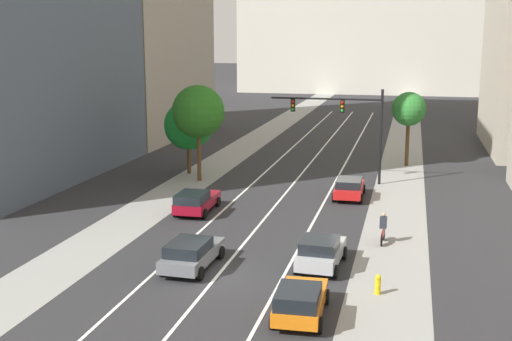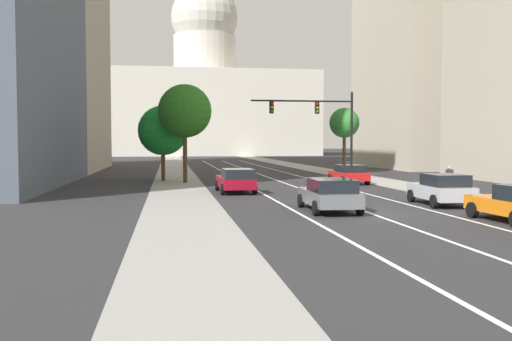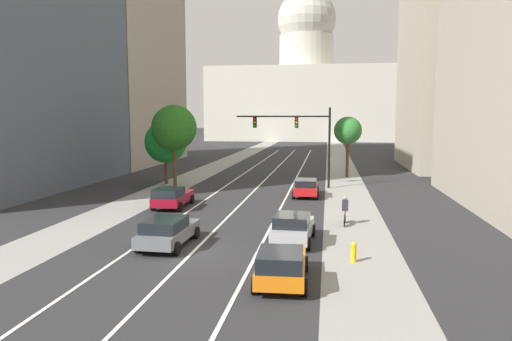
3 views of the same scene
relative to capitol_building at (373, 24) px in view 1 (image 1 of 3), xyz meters
The scene contains 18 objects.
ground_plane 73.40m from the capitol_building, 90.00° to the right, with size 400.00×400.00×0.00m, color #2B2B2D.
sidewalk_left 78.71m from the capitol_building, 95.85° to the right, with size 3.66×130.00×0.01m, color gray.
sidewalk_right 78.71m from the capitol_building, 84.15° to the right, with size 3.66×130.00×0.01m, color gray.
lane_stripe_left 88.24m from the capitol_building, 92.00° to the right, with size 0.16×90.00×0.01m, color white.
lane_stripe_center 88.18m from the capitol_building, 90.00° to the right, with size 0.16×90.00×0.01m, color white.
lane_stripe_right 88.24m from the capitol_building, 88.00° to the right, with size 0.16×90.00×0.01m, color white.
capitol_building is the anchor object (origin of this frame).
car_gray 112.20m from the capitol_building, 90.78° to the right, with size 2.20×4.61×1.47m.
car_crimson 102.61m from the capitol_building, 92.56° to the right, with size 2.17×4.63×1.50m.
car_red 96.47m from the capitol_building, 87.27° to the right, with size 2.10×4.38×1.41m.
car_silver 110.72m from the capitol_building, 87.63° to the right, with size 2.21×4.23×1.53m.
car_orange 116.82m from the capitol_building, 87.75° to the right, with size 2.14×4.19×1.47m.
traffic_signal_mast 91.06m from the capitol_building, 87.62° to the right, with size 8.49×0.39×7.20m.
fire_hydrant 113.74m from the capitol_building, 86.22° to the right, with size 0.26×0.35×0.91m.
cyclist 106.35m from the capitol_building, 86.03° to the right, with size 0.38×1.70×1.72m.
street_tree_mid_left 93.17m from the capitol_building, 94.53° to the right, with size 4.04×4.04×7.43m.
street_tree_near_left 91.07m from the capitol_building, 95.70° to the right, with size 3.94×3.94×5.96m.
street_tree_far_right 83.42m from the capitol_building, 84.26° to the right, with size 2.91×2.91×6.40m.
Camera 1 is at (8.52, -28.16, 11.05)m, focal length 46.25 mm.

